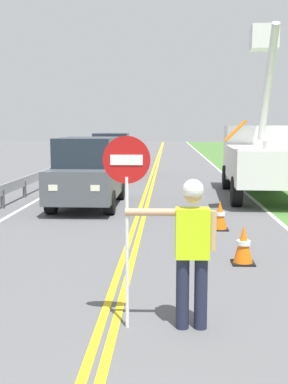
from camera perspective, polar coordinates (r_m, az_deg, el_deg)
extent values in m
cube|color=yellow|center=(21.51, 0.57, 1.13)|extent=(0.11, 110.00, 0.01)
cube|color=yellow|center=(21.51, 1.05, 1.13)|extent=(0.11, 110.00, 0.01)
cube|color=silver|center=(21.69, 10.36, 1.06)|extent=(0.12, 110.00, 0.01)
cube|color=silver|center=(21.93, -8.63, 1.17)|extent=(0.12, 110.00, 0.01)
cylinder|color=#1E2338|center=(6.10, 6.59, -11.56)|extent=(0.16, 0.16, 0.88)
cylinder|color=#1E2338|center=(6.09, 4.48, -11.58)|extent=(0.16, 0.16, 0.88)
cube|color=#C6EA19|center=(5.89, 5.63, -4.76)|extent=(0.40, 0.25, 0.60)
cylinder|color=tan|center=(5.83, 0.75, -2.35)|extent=(0.60, 0.10, 0.09)
cylinder|color=tan|center=(5.91, 7.96, -4.47)|extent=(0.09, 0.09, 0.48)
sphere|color=tan|center=(5.81, 5.69, -0.23)|extent=(0.22, 0.22, 0.22)
sphere|color=white|center=(5.80, 5.69, 0.26)|extent=(0.25, 0.25, 0.25)
cylinder|color=silver|center=(5.95, -1.98, -7.13)|extent=(0.04, 0.04, 1.85)
cylinder|color=#B71414|center=(5.77, -2.03, 3.74)|extent=(0.56, 0.03, 0.56)
cube|color=white|center=(5.75, -2.04, 3.73)|extent=(0.38, 0.01, 0.12)
cube|color=white|center=(16.39, 14.00, 3.10)|extent=(2.52, 4.70, 1.10)
cube|color=white|center=(19.78, 12.56, 4.61)|extent=(2.30, 2.20, 2.00)
cube|color=#1E2833|center=(20.79, 12.24, 5.58)|extent=(1.98, 0.15, 0.90)
cylinder|color=silver|center=(15.44, 14.59, 5.31)|extent=(0.56, 0.56, 0.24)
cylinder|color=silver|center=(16.68, 14.14, 11.82)|extent=(0.36, 2.63, 3.57)
cube|color=white|center=(18.08, 13.73, 16.97)|extent=(0.94, 0.94, 0.80)
cube|color=orange|center=(14.41, 10.52, 6.99)|extent=(0.63, 0.83, 0.59)
cylinder|color=black|center=(19.56, 9.55, 1.71)|extent=(0.36, 0.93, 0.92)
cylinder|color=black|center=(19.81, 15.51, 1.62)|extent=(0.36, 0.93, 0.92)
cylinder|color=black|center=(15.32, 10.67, 0.07)|extent=(0.36, 0.93, 0.92)
cube|color=#4C5156|center=(15.15, -6.44, 1.37)|extent=(1.86, 4.61, 0.92)
cube|color=#1E2833|center=(15.08, -6.49, 4.69)|extent=(1.63, 2.86, 0.84)
cube|color=#EAEACC|center=(12.82, -5.67, 0.47)|extent=(0.24, 0.06, 0.16)
cube|color=#EAEACC|center=(13.03, -10.47, 0.49)|extent=(0.24, 0.06, 0.16)
cylinder|color=black|center=(13.69, -3.99, -1.21)|extent=(0.28, 0.68, 0.68)
cylinder|color=black|center=(13.99, -10.68, -1.14)|extent=(0.28, 0.68, 0.68)
cylinder|color=black|center=(16.50, -2.80, 0.31)|extent=(0.28, 0.68, 0.68)
cylinder|color=black|center=(16.74, -8.39, 0.34)|extent=(0.28, 0.68, 0.68)
cube|color=maroon|center=(24.43, -3.73, 3.77)|extent=(2.02, 4.67, 0.92)
cube|color=#1E2833|center=(24.38, -3.75, 5.83)|extent=(1.73, 2.91, 0.84)
cube|color=#EAEACC|center=(22.12, -2.74, 3.50)|extent=(0.24, 0.07, 0.16)
cube|color=#EAEACC|center=(22.21, -5.59, 3.49)|extent=(0.24, 0.07, 0.16)
cylinder|color=black|center=(23.00, -1.95, 2.39)|extent=(0.31, 0.69, 0.68)
cylinder|color=black|center=(23.13, -6.01, 2.38)|extent=(0.31, 0.69, 0.68)
cylinder|color=black|center=(25.84, -1.67, 2.97)|extent=(0.31, 0.69, 0.68)
cylinder|color=black|center=(25.95, -5.30, 2.96)|extent=(0.31, 0.69, 0.68)
cone|color=orange|center=(8.98, 11.43, -5.99)|extent=(0.36, 0.36, 0.70)
cylinder|color=white|center=(8.97, 11.43, -5.77)|extent=(0.25, 0.25, 0.08)
cube|color=black|center=(9.06, 11.37, -8.04)|extent=(0.40, 0.40, 0.03)
cone|color=orange|center=(11.79, 8.77, -2.68)|extent=(0.36, 0.36, 0.70)
cylinder|color=white|center=(11.78, 8.77, -2.51)|extent=(0.25, 0.25, 0.08)
cube|color=black|center=(11.85, 8.74, -4.27)|extent=(0.40, 0.40, 0.03)
cube|color=#9EA0A3|center=(18.52, -12.68, 1.59)|extent=(0.06, 32.00, 0.32)
cube|color=#4C4C51|center=(15.30, -16.05, -0.81)|extent=(0.10, 0.10, 0.55)
cube|color=#4C4C51|center=(17.46, -13.65, 0.29)|extent=(0.10, 0.10, 0.55)
cube|color=#4C4C51|center=(19.64, -11.78, 1.14)|extent=(0.10, 0.10, 0.55)
cube|color=#4C4C51|center=(21.85, -10.28, 1.82)|extent=(0.10, 0.10, 0.55)
cube|color=#4C4C51|center=(24.07, -9.06, 2.38)|extent=(0.10, 0.10, 0.55)
cube|color=#4C4C51|center=(26.30, -8.05, 2.83)|extent=(0.10, 0.10, 0.55)
cube|color=#4C4C51|center=(28.55, -7.19, 3.22)|extent=(0.10, 0.10, 0.55)
cube|color=#4C4C51|center=(30.79, -6.46, 3.55)|extent=(0.10, 0.10, 0.55)
cube|color=#4C4C51|center=(33.05, -5.83, 3.84)|extent=(0.10, 0.10, 0.55)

